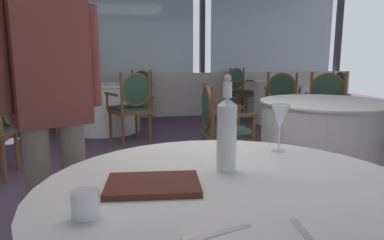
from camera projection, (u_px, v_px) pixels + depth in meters
name	position (u px, v px, depth m)	size (l,w,h in m)	color
ground_plane	(150.00, 207.00, 2.76)	(14.34, 14.34, 0.00)	#47384C
window_wall_far	(125.00, 58.00, 6.52)	(9.57, 0.14, 2.82)	beige
side_plate	(220.00, 235.00, 0.86)	(0.19, 0.19, 0.01)	white
butter_knife	(220.00, 233.00, 0.86)	(0.18, 0.02, 0.00)	silver
dinner_fork	(306.00, 235.00, 0.87)	(0.17, 0.02, 0.00)	silver
water_bottle	(227.00, 132.00, 1.33)	(0.08, 0.08, 0.37)	white
wine_glass	(280.00, 118.00, 1.60)	(0.09, 0.09, 0.22)	white
water_tumbler	(85.00, 204.00, 0.96)	(0.08, 0.08, 0.07)	white
menu_book	(153.00, 185.00, 1.18)	(0.31, 0.22, 0.02)	#512319
background_table_1	(324.00, 138.00, 3.49)	(1.27, 1.27, 0.74)	white
dining_chair_1_0	(220.00, 125.00, 3.30)	(0.50, 0.56, 0.91)	brown
dining_chair_1_2	(327.00, 104.00, 4.43)	(0.66, 0.64, 0.97)	brown
background_table_2	(284.00, 102.00, 6.19)	(1.09, 1.09, 0.74)	white
dining_chair_2_0	(282.00, 98.00, 5.24)	(0.65, 0.63, 0.94)	brown
dining_chair_2_1	(333.00, 92.00, 6.37)	(0.47, 0.54, 0.89)	brown
dining_chair_2_2	(241.00, 88.00, 6.85)	(0.65, 0.63, 0.94)	brown
background_table_3	(104.00, 108.00, 5.49)	(1.11, 1.11, 0.74)	white
dining_chair_3_0	(39.00, 99.00, 5.36)	(0.52, 0.58, 0.89)	brown
dining_chair_3_1	(132.00, 102.00, 4.67)	(0.64, 0.60, 0.97)	brown
dining_chair_3_2	(138.00, 92.00, 6.34)	(0.66, 0.65, 0.92)	brown
diner_person_0	(51.00, 97.00, 1.77)	(0.49, 0.33, 1.69)	gray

